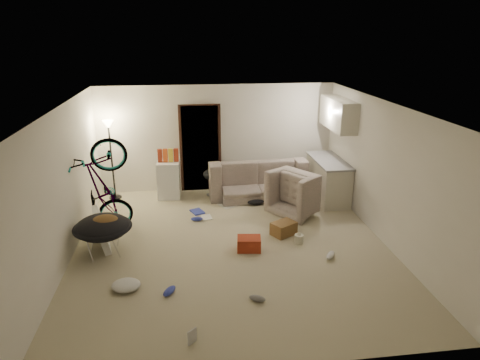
{
  "coord_description": "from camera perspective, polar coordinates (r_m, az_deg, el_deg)",
  "views": [
    {
      "loc": [
        -0.75,
        -6.82,
        3.65
      ],
      "look_at": [
        0.23,
        0.6,
        1.03
      ],
      "focal_mm": 32.0,
      "sensor_mm": 36.0,
      "label": 1
    }
  ],
  "objects": [
    {
      "name": "book_asset",
      "position": [
        5.65,
        -6.93,
        -21.08
      ],
      "size": [
        0.24,
        0.25,
        0.02
      ],
      "primitive_type": "imported",
      "rotation": [
        0.0,
        0.0,
        0.7
      ],
      "color": "maroon",
      "rests_on": "floor"
    },
    {
      "name": "bicycle",
      "position": [
        8.45,
        -17.54,
        -3.53
      ],
      "size": [
        1.98,
        1.02,
        1.1
      ],
      "primitive_type": "imported",
      "rotation": [
        0.0,
        -0.17,
        1.68
      ],
      "color": "black",
      "rests_on": "floor"
    },
    {
      "name": "snack_box_1",
      "position": [
        9.75,
        -9.93,
        3.24
      ],
      "size": [
        0.11,
        0.08,
        0.3
      ],
      "primitive_type": "cube",
      "rotation": [
        0.0,
        0.0,
        -0.14
      ],
      "color": "#D44E1A",
      "rests_on": "mini_fridge"
    },
    {
      "name": "newspaper",
      "position": [
        9.53,
        -1.78,
        -3.2
      ],
      "size": [
        0.59,
        0.64,
        0.01
      ],
      "primitive_type": "cube",
      "rotation": [
        0.0,
        0.0,
        0.5
      ],
      "color": "beige",
      "rests_on": "floor"
    },
    {
      "name": "mini_fridge",
      "position": [
        9.92,
        -9.45,
        0.05
      ],
      "size": [
        0.53,
        0.53,
        0.84
      ],
      "primitive_type": "cube",
      "rotation": [
        0.0,
        0.0,
        -0.06
      ],
      "color": "white",
      "rests_on": "floor"
    },
    {
      "name": "book_white",
      "position": [
        8.86,
        -4.48,
        -4.99
      ],
      "size": [
        0.24,
        0.29,
        0.02
      ],
      "primitive_type": "cube",
      "rotation": [
        0.0,
        0.0,
        0.17
      ],
      "color": "silver",
      "rests_on": "floor"
    },
    {
      "name": "wall_front",
      "position": [
        4.57,
        3.12,
        -12.45
      ],
      "size": [
        5.5,
        0.02,
        2.5
      ],
      "primitive_type": "cube",
      "color": "silver",
      "rests_on": "floor"
    },
    {
      "name": "tv_box",
      "position": [
        8.05,
        -18.0,
        -6.27
      ],
      "size": [
        0.44,
        0.95,
        0.62
      ],
      "primitive_type": "cube",
      "rotation": [
        0.0,
        -0.21,
        0.23
      ],
      "color": "silver",
      "rests_on": "floor"
    },
    {
      "name": "sofa",
      "position": [
        9.98,
        2.17,
        -0.16
      ],
      "size": [
        2.26,
        0.95,
        0.65
      ],
      "primitive_type": "imported",
      "rotation": [
        0.0,
        0.0,
        3.17
      ],
      "color": "#3D463D",
      "rests_on": "floor"
    },
    {
      "name": "shoe_1",
      "position": [
        9.94,
        -3.86,
        -2.01
      ],
      "size": [
        0.26,
        0.21,
        0.09
      ],
      "primitive_type": "ellipsoid",
      "rotation": [
        0.0,
        0.0,
        -0.55
      ],
      "color": "slate",
      "rests_on": "floor"
    },
    {
      "name": "shoe_3",
      "position": [
        6.32,
        2.33,
        -15.5
      ],
      "size": [
        0.26,
        0.2,
        0.09
      ],
      "primitive_type": "ellipsoid",
      "rotation": [
        0.0,
        0.0,
        -0.46
      ],
      "color": "slate",
      "rests_on": "floor"
    },
    {
      "name": "clothes_lump_b",
      "position": [
        9.56,
        2.04,
        -2.72
      ],
      "size": [
        0.52,
        0.48,
        0.14
      ],
      "primitive_type": "ellipsoid",
      "rotation": [
        0.0,
        0.0,
        0.2
      ],
      "color": "black",
      "rests_on": "floor"
    },
    {
      "name": "shoe_0",
      "position": [
        8.73,
        -5.77,
        -5.18
      ],
      "size": [
        0.25,
        0.12,
        0.09
      ],
      "primitive_type": "ellipsoid",
      "rotation": [
        0.0,
        0.0,
        -0.09
      ],
      "color": "#2F3BA9",
      "rests_on": "floor"
    },
    {
      "name": "counter_top",
      "position": [
        9.77,
        11.81,
        2.55
      ],
      "size": [
        0.64,
        1.54,
        0.04
      ],
      "primitive_type": "cube",
      "color": "gray",
      "rests_on": "kitchen_counter"
    },
    {
      "name": "book_blue",
      "position": [
        9.14,
        -5.71,
        -4.22
      ],
      "size": [
        0.33,
        0.37,
        0.03
      ],
      "primitive_type": "cube",
      "rotation": [
        0.0,
        0.0,
        0.41
      ],
      "color": "#2F3BA9",
      "rests_on": "floor"
    },
    {
      "name": "juicer",
      "position": [
        7.88,
        7.86,
        -7.69
      ],
      "size": [
        0.17,
        0.17,
        0.24
      ],
      "color": "beige",
      "rests_on": "floor"
    },
    {
      "name": "doorway",
      "position": [
        10.15,
        -5.3,
        4.2
      ],
      "size": [
        0.85,
        0.1,
        2.04
      ],
      "primitive_type": "cube",
      "color": "black",
      "rests_on": "floor"
    },
    {
      "name": "clothes_lump_c",
      "position": [
        6.77,
        -14.95,
        -13.4
      ],
      "size": [
        0.48,
        0.43,
        0.13
      ],
      "primitive_type": "ellipsoid",
      "rotation": [
        0.0,
        0.0,
        -0.15
      ],
      "color": "silver",
      "rests_on": "floor"
    },
    {
      "name": "snack_box_3",
      "position": [
        9.74,
        -8.52,
        3.31
      ],
      "size": [
        0.11,
        0.08,
        0.3
      ],
      "primitive_type": "cube",
      "rotation": [
        0.0,
        0.0,
        -0.09
      ],
      "color": "maroon",
      "rests_on": "mini_fridge"
    },
    {
      "name": "wall_back",
      "position": [
        10.15,
        -3.08,
        5.6
      ],
      "size": [
        5.5,
        0.02,
        2.5
      ],
      "primitive_type": "cube",
      "color": "silver",
      "rests_on": "floor"
    },
    {
      "name": "door_trim",
      "position": [
        10.12,
        -5.29,
        4.16
      ],
      "size": [
        0.97,
        0.04,
        2.1
      ],
      "primitive_type": "cube",
      "color": "black",
      "rests_on": "floor"
    },
    {
      "name": "kitchen_uppers",
      "position": [
        9.57,
        12.98,
        8.59
      ],
      "size": [
        0.38,
        1.4,
        0.65
      ],
      "primitive_type": "cube",
      "color": "beige",
      "rests_on": "wall_right"
    },
    {
      "name": "snack_box_2",
      "position": [
        9.75,
        -9.22,
        3.28
      ],
      "size": [
        0.1,
        0.08,
        0.3
      ],
      "primitive_type": "cube",
      "rotation": [
        0.0,
        0.0,
        -0.08
      ],
      "color": "yellow",
      "rests_on": "mini_fridge"
    },
    {
      "name": "sofa_drape",
      "position": [
        9.8,
        -3.29,
        0.78
      ],
      "size": [
        0.6,
        0.5,
        0.28
      ],
      "primitive_type": "ellipsoid",
      "rotation": [
        0.0,
        0.0,
        0.08
      ],
      "color": "black",
      "rests_on": "sofa"
    },
    {
      "name": "wall_left",
      "position": [
        7.51,
        -22.61,
        -0.89
      ],
      "size": [
        0.02,
        6.0,
        2.5
      ],
      "primitive_type": "cube",
      "color": "silver",
      "rests_on": "floor"
    },
    {
      "name": "floor",
      "position": [
        7.78,
        -1.12,
        -8.77
      ],
      "size": [
        5.5,
        6.0,
        0.02
      ],
      "primitive_type": "cube",
      "color": "#B5AB8B",
      "rests_on": "ground"
    },
    {
      "name": "kitchen_counter",
      "position": [
        9.91,
        11.63,
        0.0
      ],
      "size": [
        0.6,
        1.5,
        0.88
      ],
      "primitive_type": "cube",
      "color": "beige",
      "rests_on": "floor"
    },
    {
      "name": "drink_case_a",
      "position": [
        8.15,
        5.84,
        -6.45
      ],
      "size": [
        0.53,
        0.49,
        0.25
      ],
      "primitive_type": "cube",
      "rotation": [
        0.0,
        0.0,
        0.53
      ],
      "color": "brown",
      "rests_on": "floor"
    },
    {
      "name": "snack_box_0",
      "position": [
        9.76,
        -10.63,
        3.21
      ],
      "size": [
        0.11,
        0.08,
        0.3
      ],
      "primitive_type": "cube",
      "rotation": [
        0.0,
        0.0,
        0.13
      ],
      "color": "maroon",
      "rests_on": "mini_fridge"
    },
    {
      "name": "floor_lamp",
      "position": [
        9.9,
        -16.95,
        4.77
      ],
      "size": [
        0.28,
        0.28,
        1.81
      ],
      "color": "black",
      "rests_on": "floor"
    },
    {
      "name": "wall_right",
      "position": [
        8.04,
        18.77,
        0.87
      ],
      "size": [
        0.02,
        6.0,
        2.5
      ],
      "primitive_type": "cube",
      "color": "silver",
      "rests_on": "floor"
    },
    {
      "name": "armchair",
      "position": [
        9.22,
        8.33,
        -2.0
      ],
      "size": [
        1.32,
        1.35,
        0.66
      ],
      "primitive_type": "imported",
      "rotation": [
        0.0,
        0.0,
        2.19
      ],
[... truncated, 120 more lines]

